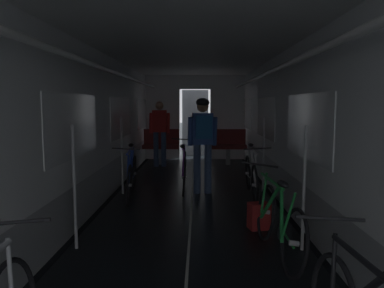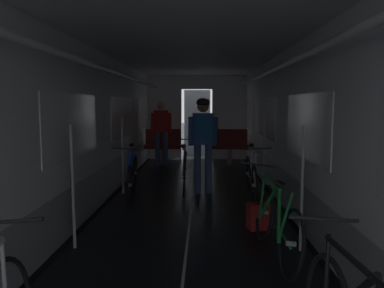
{
  "view_description": "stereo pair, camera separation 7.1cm",
  "coord_description": "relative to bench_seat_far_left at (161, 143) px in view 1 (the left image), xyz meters",
  "views": [
    {
      "loc": [
        0.11,
        -1.97,
        1.63
      ],
      "look_at": [
        0.0,
        4.2,
        0.96
      ],
      "focal_mm": 35.12,
      "sensor_mm": 36.0,
      "label": 1
    },
    {
      "loc": [
        0.18,
        -1.97,
        1.63
      ],
      "look_at": [
        0.0,
        4.2,
        0.96
      ],
      "focal_mm": 35.12,
      "sensor_mm": 36.0,
      "label": 2
    }
  ],
  "objects": [
    {
      "name": "bicycle_purple_in_aisle",
      "position": [
        0.74,
        -3.07,
        -0.18
      ],
      "size": [
        0.44,
        1.69,
        0.94
      ],
      "color": "black",
      "rests_on": "ground"
    },
    {
      "name": "bicycle_green",
      "position": [
        1.86,
        -6.15,
        -0.19
      ],
      "size": [
        0.48,
        1.7,
        0.96
      ],
      "color": "black",
      "rests_on": "ground"
    },
    {
      "name": "bicycle_white",
      "position": [
        1.93,
        -3.61,
        -0.18
      ],
      "size": [
        0.44,
        1.69,
        0.94
      ],
      "color": "black",
      "rests_on": "ground"
    },
    {
      "name": "train_car_shell",
      "position": [
        0.9,
        -4.47,
        1.13
      ],
      "size": [
        3.14,
        12.34,
        2.57
      ],
      "color": "black",
      "rests_on": "ground"
    },
    {
      "name": "backpack_on_floor",
      "position": [
        1.8,
        -5.26,
        -0.4
      ],
      "size": [
        0.3,
        0.26,
        0.34
      ],
      "primitive_type": "cube",
      "rotation": [
        0.0,
        0.0,
        0.24
      ],
      "color": "maroon",
      "rests_on": "ground"
    },
    {
      "name": "bicycle_blue",
      "position": [
        -0.15,
        -3.66,
        -0.18
      ],
      "size": [
        0.44,
        1.69,
        0.95
      ],
      "color": "black",
      "rests_on": "ground"
    },
    {
      "name": "person_cyclist_aisle",
      "position": [
        1.09,
        -3.33,
        0.5
      ],
      "size": [
        0.55,
        0.41,
        1.73
      ],
      "color": "#384C75",
      "rests_on": "ground"
    },
    {
      "name": "bench_seat_far_right",
      "position": [
        1.8,
        0.0,
        0.0
      ],
      "size": [
        0.98,
        0.51,
        0.95
      ],
      "color": "gray",
      "rests_on": "ground"
    },
    {
      "name": "bench_seat_far_left",
      "position": [
        0.0,
        0.0,
        0.0
      ],
      "size": [
        0.98,
        0.51,
        0.95
      ],
      "color": "gray",
      "rests_on": "ground"
    },
    {
      "name": "person_standing_near_bench",
      "position": [
        0.0,
        -0.38,
        0.41
      ],
      "size": [
        0.53,
        0.23,
        1.69
      ],
      "color": "#384C75",
      "rests_on": "ground"
    }
  ]
}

